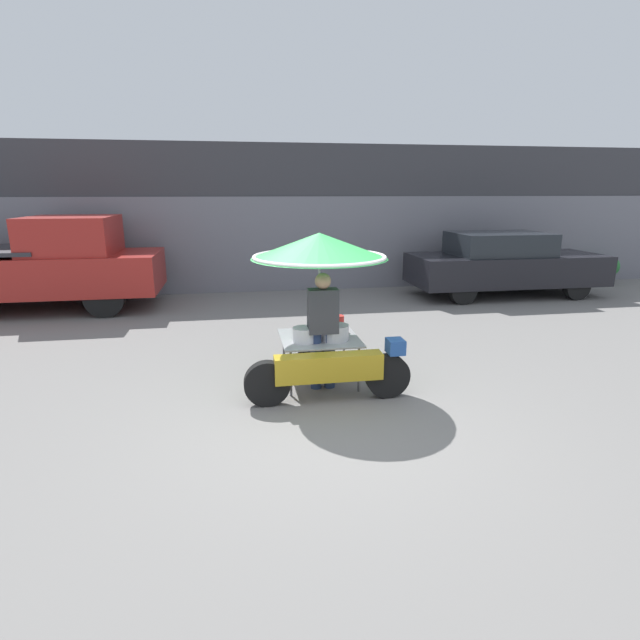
{
  "coord_description": "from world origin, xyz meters",
  "views": [
    {
      "loc": [
        -0.95,
        -5.11,
        2.52
      ],
      "look_at": [
        0.12,
        1.1,
        0.87
      ],
      "focal_mm": 28.0,
      "sensor_mm": 36.0,
      "label": 1
    }
  ],
  "objects_px": {
    "vendor_motorcycle_cart": "(321,271)",
    "parked_car": "(504,264)",
    "pickup_truck": "(41,266)",
    "potted_plant": "(608,268)",
    "vendor_person": "(323,325)"
  },
  "relations": [
    {
      "from": "pickup_truck",
      "to": "potted_plant",
      "type": "height_order",
      "value": "pickup_truck"
    },
    {
      "from": "parked_car",
      "to": "pickup_truck",
      "type": "bearing_deg",
      "value": 178.88
    },
    {
      "from": "vendor_person",
      "to": "parked_car",
      "type": "bearing_deg",
      "value": 43.43
    },
    {
      "from": "vendor_motorcycle_cart",
      "to": "potted_plant",
      "type": "bearing_deg",
      "value": 33.04
    },
    {
      "from": "pickup_truck",
      "to": "potted_plant",
      "type": "xyz_separation_m",
      "value": [
        14.12,
        0.71,
        -0.52
      ]
    },
    {
      "from": "parked_car",
      "to": "potted_plant",
      "type": "relative_size",
      "value": 5.9
    },
    {
      "from": "parked_car",
      "to": "vendor_person",
      "type": "bearing_deg",
      "value": -136.57
    },
    {
      "from": "vendor_person",
      "to": "potted_plant",
      "type": "xyz_separation_m",
      "value": [
        9.01,
        6.0,
        -0.39
      ]
    },
    {
      "from": "vendor_motorcycle_cart",
      "to": "parked_car",
      "type": "relative_size",
      "value": 0.44
    },
    {
      "from": "vendor_motorcycle_cart",
      "to": "potted_plant",
      "type": "relative_size",
      "value": 2.62
    },
    {
      "from": "vendor_motorcycle_cart",
      "to": "vendor_person",
      "type": "xyz_separation_m",
      "value": [
        -0.0,
        -0.14,
        -0.68
      ]
    },
    {
      "from": "vendor_motorcycle_cart",
      "to": "pickup_truck",
      "type": "height_order",
      "value": "vendor_motorcycle_cart"
    },
    {
      "from": "pickup_truck",
      "to": "vendor_motorcycle_cart",
      "type": "bearing_deg",
      "value": -45.26
    },
    {
      "from": "parked_car",
      "to": "pickup_truck",
      "type": "height_order",
      "value": "pickup_truck"
    },
    {
      "from": "parked_car",
      "to": "pickup_truck",
      "type": "xyz_separation_m",
      "value": [
        -10.48,
        0.21,
        0.18
      ]
    }
  ]
}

